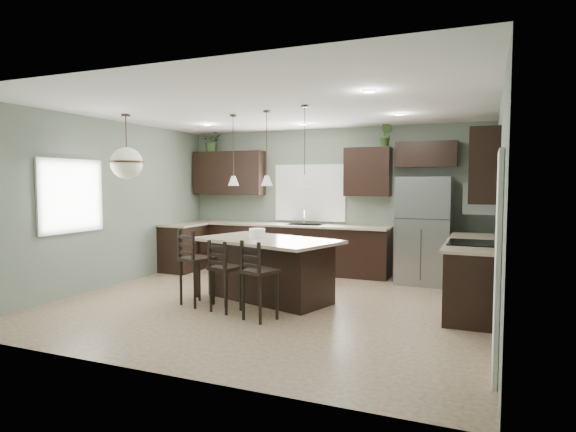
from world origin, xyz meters
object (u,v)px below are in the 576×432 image
at_px(bar_stool_center, 226,276).
at_px(bar_stool_right, 260,280).
at_px(serving_dish, 257,233).
at_px(bar_stool_left, 197,267).
at_px(refrigerator, 424,230).
at_px(plant_back_left, 212,141).
at_px(kitchen_island, 267,270).

distance_m(bar_stool_center, bar_stool_right, 0.64).
relative_size(serving_dish, bar_stool_right, 0.23).
height_order(serving_dish, bar_stool_left, bar_stool_left).
bearing_deg(refrigerator, serving_dish, -135.91).
bearing_deg(serving_dish, refrigerator, 44.09).
bearing_deg(plant_back_left, bar_stool_right, -50.75).
bearing_deg(kitchen_island, plant_back_left, 151.96).
bearing_deg(serving_dish, plant_back_left, 133.16).
distance_m(refrigerator, plant_back_left, 4.73).
relative_size(bar_stool_center, plant_back_left, 2.24).
distance_m(bar_stool_left, bar_stool_right, 1.22).
xyz_separation_m(kitchen_island, bar_stool_right, (0.35, -0.96, 0.05)).
height_order(bar_stool_center, bar_stool_right, bar_stool_right).
xyz_separation_m(kitchen_island, plant_back_left, (-2.42, 2.43, 2.16)).
xyz_separation_m(serving_dish, bar_stool_center, (-0.07, -0.82, -0.50)).
xyz_separation_m(serving_dish, plant_back_left, (-2.23, 2.37, 1.62)).
relative_size(bar_stool_center, bar_stool_right, 0.96).
height_order(refrigerator, kitchen_island, refrigerator).
xyz_separation_m(serving_dish, bar_stool_right, (0.54, -1.01, -0.48)).
xyz_separation_m(refrigerator, bar_stool_left, (-2.80, -2.78, -0.38)).
bearing_deg(bar_stool_center, kitchen_island, 85.19).
height_order(bar_stool_left, plant_back_left, plant_back_left).
relative_size(kitchen_island, bar_stool_right, 2.02).
relative_size(refrigerator, bar_stool_right, 1.80).
bearing_deg(kitchen_island, bar_stool_center, -91.66).
bearing_deg(bar_stool_right, serving_dish, 137.34).
relative_size(bar_stool_right, plant_back_left, 2.35).
bearing_deg(bar_stool_right, refrigerator, 81.59).
xyz_separation_m(kitchen_island, serving_dish, (-0.19, 0.06, 0.53)).
relative_size(bar_stool_left, plant_back_left, 2.49).
height_order(kitchen_island, bar_stool_left, bar_stool_left).
height_order(refrigerator, bar_stool_center, refrigerator).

